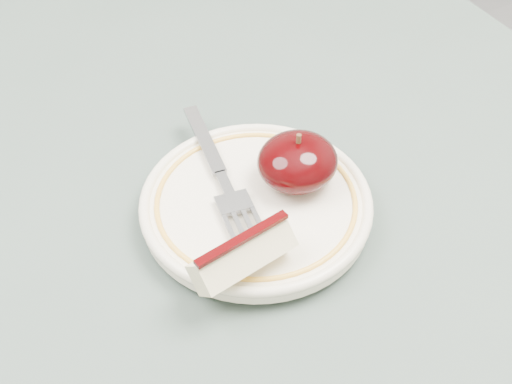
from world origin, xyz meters
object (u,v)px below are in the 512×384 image
table (162,285)px  plate (256,204)px  apple_half (297,162)px  fork (220,174)px

table → plate: bearing=-25.6°
table → apple_half: size_ratio=13.63×
table → plate: 0.13m
plate → fork: fork is taller
apple_half → fork: size_ratio=0.39×
table → fork: size_ratio=5.26×
apple_half → plate: bearing=-173.2°
table → plate: size_ratio=4.81×
fork → table: bearing=98.9°
table → fork: 0.13m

